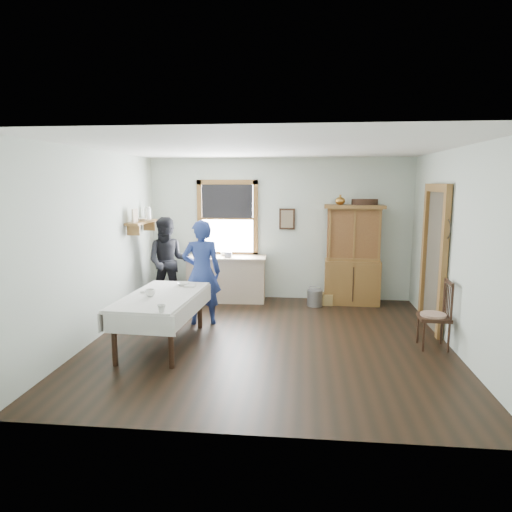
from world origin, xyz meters
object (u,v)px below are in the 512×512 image
object	(u,v)px
woman_blue	(202,276)
figure_dark	(168,265)
work_counter	(227,279)
pail	(315,298)
china_hutch	(353,255)
dining_table	(162,320)
wicker_basket	(323,299)
spindle_chair	(434,314)

from	to	relation	value
woman_blue	figure_dark	xyz separation A→B (m)	(-0.85, 1.02, -0.02)
work_counter	pail	distance (m)	1.71
china_hutch	woman_blue	xyz separation A→B (m)	(-2.50, -1.49, -0.15)
dining_table	figure_dark	size ratio (longest dim) A/B	1.19
china_hutch	pail	xyz separation A→B (m)	(-0.68, -0.25, -0.77)
wicker_basket	woman_blue	world-z (taller)	woman_blue
pail	woman_blue	world-z (taller)	woman_blue
dining_table	pail	bearing A→B (deg)	46.31
wicker_basket	figure_dark	distance (m)	2.92
china_hutch	figure_dark	world-z (taller)	china_hutch
work_counter	spindle_chair	bearing A→B (deg)	-37.06
china_hutch	figure_dark	bearing A→B (deg)	-169.84
spindle_chair	woman_blue	bearing A→B (deg)	170.31
figure_dark	woman_blue	bearing A→B (deg)	-59.85
wicker_basket	spindle_chair	bearing A→B (deg)	-56.87
pail	woman_blue	distance (m)	2.29
dining_table	work_counter	bearing A→B (deg)	78.71
china_hutch	dining_table	bearing A→B (deg)	-136.36
wicker_basket	figure_dark	xyz separation A→B (m)	(-2.83, -0.35, 0.65)
dining_table	wicker_basket	world-z (taller)	dining_table
figure_dark	china_hutch	bearing A→B (deg)	-1.55
woman_blue	figure_dark	bearing A→B (deg)	-61.78
dining_table	wicker_basket	size ratio (longest dim) A/B	5.11
pail	figure_dark	size ratio (longest dim) A/B	0.20
work_counter	dining_table	bearing A→B (deg)	-103.97
dining_table	wicker_basket	bearing A→B (deg)	45.92
spindle_chair	pail	size ratio (longest dim) A/B	3.15
work_counter	china_hutch	xyz separation A→B (m)	(2.35, 0.04, 0.49)
woman_blue	china_hutch	bearing A→B (deg)	-160.65
china_hutch	pail	distance (m)	1.06
china_hutch	woman_blue	size ratio (longest dim) A/B	1.19
china_hutch	spindle_chair	bearing A→B (deg)	-66.72
figure_dark	spindle_chair	bearing A→B (deg)	-32.37
dining_table	woman_blue	xyz separation A→B (m)	(0.34, 1.02, 0.41)
pail	figure_dark	bearing A→B (deg)	-175.30
china_hutch	spindle_chair	world-z (taller)	china_hutch
dining_table	pail	distance (m)	3.14
wicker_basket	woman_blue	size ratio (longest dim) A/B	0.23
dining_table	china_hutch	bearing A→B (deg)	41.45
work_counter	figure_dark	bearing A→B (deg)	-159.53
work_counter	wicker_basket	size ratio (longest dim) A/B	4.30
woman_blue	work_counter	bearing A→B (deg)	-107.34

